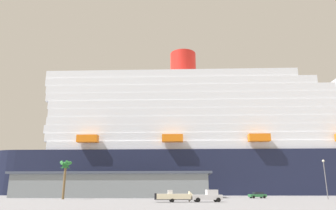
# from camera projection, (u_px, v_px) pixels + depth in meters

# --- Properties ---
(ground_plane) EXTENTS (600.00, 600.00, 0.00)m
(ground_plane) POSITION_uv_depth(u_px,v_px,m) (189.00, 196.00, 100.56)
(ground_plane) COLOR gray
(cruise_ship) EXTENTS (226.76, 46.87, 69.15)m
(cruise_ship) POSITION_uv_depth(u_px,v_px,m) (239.00, 146.00, 135.07)
(cruise_ship) COLOR #191E38
(cruise_ship) RESTS_ON ground_plane
(terminal_building) EXTENTS (57.47, 28.18, 6.90)m
(terminal_building) POSITION_uv_depth(u_px,v_px,m) (116.00, 185.00, 93.46)
(terminal_building) COLOR slate
(terminal_building) RESTS_ON ground_plane
(pickup_truck) EXTENTS (5.73, 2.62, 2.20)m
(pickup_truck) POSITION_uv_depth(u_px,v_px,m) (208.00, 196.00, 57.47)
(pickup_truck) COLOR silver
(pickup_truck) RESTS_ON ground_plane
(small_boat_on_trailer) EXTENTS (8.53, 2.58, 2.15)m
(small_boat_on_trailer) POSITION_uv_depth(u_px,v_px,m) (177.00, 197.00, 56.87)
(small_boat_on_trailer) COLOR #595960
(small_boat_on_trailer) RESTS_ON ground_plane
(palm_tree) EXTENTS (3.05, 3.08, 8.92)m
(palm_tree) POSITION_uv_depth(u_px,v_px,m) (65.00, 168.00, 74.61)
(palm_tree) COLOR brown
(palm_tree) RESTS_ON ground_plane
(street_lamp) EXTENTS (0.56, 0.56, 9.01)m
(street_lamp) POSITION_uv_depth(u_px,v_px,m) (325.00, 174.00, 73.02)
(street_lamp) COLOR slate
(street_lamp) RESTS_ON ground_plane
(parked_car_green_wagon) EXTENTS (4.55, 2.48, 1.58)m
(parked_car_green_wagon) POSITION_uv_depth(u_px,v_px,m) (258.00, 195.00, 80.55)
(parked_car_green_wagon) COLOR #2D723F
(parked_car_green_wagon) RESTS_ON ground_plane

